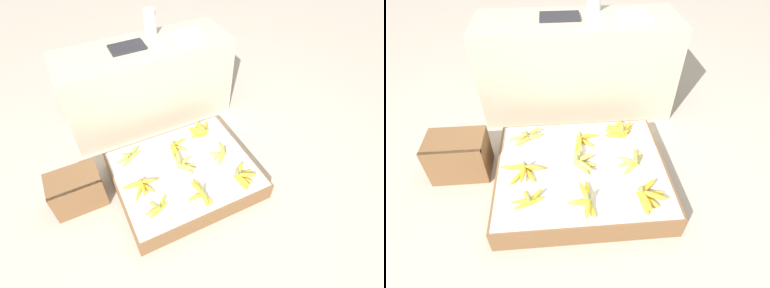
% 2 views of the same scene
% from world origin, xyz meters
% --- Properties ---
extents(ground_plane, '(10.00, 10.00, 0.00)m').
position_xyz_m(ground_plane, '(0.00, 0.00, 0.00)').
color(ground_plane, '#A89E8E').
extents(display_platform, '(1.06, 0.88, 0.17)m').
position_xyz_m(display_platform, '(0.00, 0.00, 0.08)').
color(display_platform, brown).
rests_on(display_platform, ground_plane).
extents(back_vendor_table, '(1.49, 0.51, 0.76)m').
position_xyz_m(back_vendor_table, '(0.05, 0.88, 0.38)').
color(back_vendor_table, tan).
rests_on(back_vendor_table, ground_plane).
extents(wooden_crate, '(0.37, 0.25, 0.29)m').
position_xyz_m(wooden_crate, '(-0.79, 0.18, 0.15)').
color(wooden_crate, brown).
rests_on(wooden_crate, ground_plane).
extents(banana_bunch_front_left, '(0.19, 0.14, 0.08)m').
position_xyz_m(banana_bunch_front_left, '(-0.32, -0.25, 0.19)').
color(banana_bunch_front_left, yellow).
rests_on(banana_bunch_front_left, display_platform).
extents(banana_bunch_front_midleft, '(0.16, 0.27, 0.11)m').
position_xyz_m(banana_bunch_front_midleft, '(-0.00, -0.28, 0.20)').
color(banana_bunch_front_midleft, yellow).
rests_on(banana_bunch_front_midleft, display_platform).
extents(banana_bunch_front_midright, '(0.17, 0.24, 0.11)m').
position_xyz_m(banana_bunch_front_midright, '(0.35, -0.28, 0.20)').
color(banana_bunch_front_midright, gold).
rests_on(banana_bunch_front_midright, display_platform).
extents(banana_bunch_middle_left, '(0.28, 0.18, 0.09)m').
position_xyz_m(banana_bunch_middle_left, '(-0.36, -0.02, 0.19)').
color(banana_bunch_middle_left, gold).
rests_on(banana_bunch_middle_left, display_platform).
extents(banana_bunch_middle_midleft, '(0.16, 0.24, 0.10)m').
position_xyz_m(banana_bunch_middle_midleft, '(0.00, 0.03, 0.19)').
color(banana_bunch_middle_midleft, '#DBCC4C').
rests_on(banana_bunch_middle_midleft, display_platform).
extents(banana_bunch_middle_midright, '(0.20, 0.21, 0.10)m').
position_xyz_m(banana_bunch_middle_midright, '(0.32, -0.01, 0.20)').
color(banana_bunch_middle_midright, gold).
rests_on(banana_bunch_middle_midright, display_platform).
extents(banana_bunch_back_left, '(0.24, 0.16, 0.10)m').
position_xyz_m(banana_bunch_back_left, '(-0.35, 0.29, 0.19)').
color(banana_bunch_back_left, gold).
rests_on(banana_bunch_back_left, display_platform).
extents(banana_bunch_back_midleft, '(0.18, 0.19, 0.09)m').
position_xyz_m(banana_bunch_back_midleft, '(0.03, 0.22, 0.19)').
color(banana_bunch_back_midleft, gold).
rests_on(banana_bunch_back_midleft, display_platform).
extents(banana_bunch_back_midright, '(0.22, 0.18, 0.11)m').
position_xyz_m(banana_bunch_back_midright, '(0.30, 0.29, 0.20)').
color(banana_bunch_back_midright, gold).
rests_on(banana_bunch_back_midright, display_platform).
extents(foam_tray_white, '(0.21, 0.21, 0.02)m').
position_xyz_m(foam_tray_white, '(0.46, 0.86, 0.77)').
color(foam_tray_white, white).
rests_on(foam_tray_white, back_vendor_table).
extents(foam_tray_dark, '(0.29, 0.18, 0.02)m').
position_xyz_m(foam_tray_dark, '(-0.08, 0.90, 0.77)').
color(foam_tray_dark, '#232328').
rests_on(foam_tray_dark, back_vendor_table).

